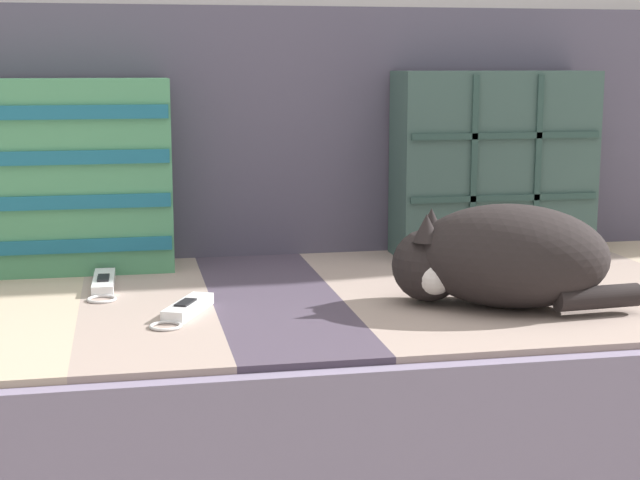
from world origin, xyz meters
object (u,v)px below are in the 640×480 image
at_px(couch, 331,396).
at_px(game_remote_far, 186,309).
at_px(throw_pillow_quilted, 493,164).
at_px(throw_pillow_striped, 54,176).
at_px(sleeping_cat, 497,258).
at_px(game_remote_near, 104,283).

relative_size(couch, game_remote_far, 9.92).
distance_m(throw_pillow_quilted, throw_pillow_striped, 0.87).
height_order(sleeping_cat, game_remote_near, sleeping_cat).
relative_size(couch, game_remote_near, 8.84).
distance_m(throw_pillow_quilted, game_remote_far, 0.77).
height_order(throw_pillow_quilted, sleeping_cat, throw_pillow_quilted).
xyz_separation_m(game_remote_near, game_remote_far, (0.13, -0.21, -0.00)).
bearing_deg(sleeping_cat, couch, 141.86).
height_order(couch, throw_pillow_striped, throw_pillow_striped).
relative_size(throw_pillow_striped, game_remote_near, 2.10).
relative_size(game_remote_near, game_remote_far, 1.12).
relative_size(sleeping_cat, game_remote_far, 1.99).
height_order(throw_pillow_quilted, game_remote_far, throw_pillow_quilted).
bearing_deg(throw_pillow_quilted, sleeping_cat, -110.05).
bearing_deg(game_remote_near, throw_pillow_quilted, 12.03).
distance_m(sleeping_cat, game_remote_near, 0.68).
xyz_separation_m(throw_pillow_quilted, throw_pillow_striped, (-0.87, -0.00, -0.01)).
relative_size(couch, sleeping_cat, 4.99).
height_order(couch, sleeping_cat, sleeping_cat).
relative_size(sleeping_cat, game_remote_near, 1.77).
bearing_deg(game_remote_near, game_remote_far, -58.25).
relative_size(throw_pillow_quilted, game_remote_far, 2.20).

